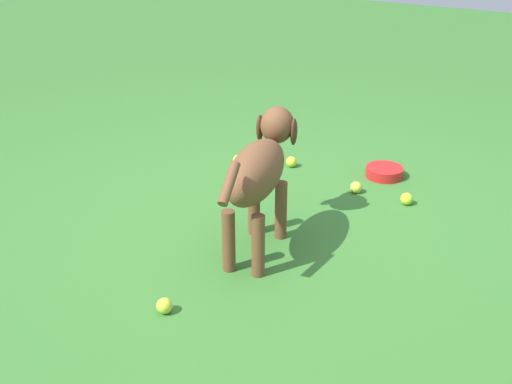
{
  "coord_description": "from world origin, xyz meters",
  "views": [
    {
      "loc": [
        1.29,
        -2.38,
        1.56
      ],
      "look_at": [
        -0.03,
        -0.14,
        0.32
      ],
      "focal_mm": 45.13,
      "sensor_mm": 36.0,
      "label": 1
    }
  ],
  "objects_px": {
    "tennis_ball_1": "(356,187)",
    "water_bowl": "(385,172)",
    "tennis_ball_2": "(291,162)",
    "tennis_ball_4": "(407,199)",
    "tennis_ball_0": "(238,160)",
    "dog": "(260,169)",
    "tennis_ball_3": "(164,306)"
  },
  "relations": [
    {
      "from": "tennis_ball_0",
      "to": "tennis_ball_1",
      "type": "xyz_separation_m",
      "value": [
        0.78,
        -0.0,
        0.0
      ]
    },
    {
      "from": "tennis_ball_4",
      "to": "tennis_ball_1",
      "type": "bearing_deg",
      "value": -179.31
    },
    {
      "from": "tennis_ball_0",
      "to": "water_bowl",
      "type": "distance_m",
      "value": 0.89
    },
    {
      "from": "tennis_ball_1",
      "to": "tennis_ball_3",
      "type": "bearing_deg",
      "value": -99.13
    },
    {
      "from": "tennis_ball_3",
      "to": "tennis_ball_4",
      "type": "distance_m",
      "value": 1.53
    },
    {
      "from": "tennis_ball_1",
      "to": "tennis_ball_4",
      "type": "xyz_separation_m",
      "value": [
        0.29,
        0.0,
        0.0
      ]
    },
    {
      "from": "tennis_ball_3",
      "to": "tennis_ball_4",
      "type": "xyz_separation_m",
      "value": [
        0.52,
        1.44,
        0.0
      ]
    },
    {
      "from": "tennis_ball_1",
      "to": "tennis_ball_3",
      "type": "distance_m",
      "value": 1.45
    },
    {
      "from": "tennis_ball_0",
      "to": "tennis_ball_4",
      "type": "relative_size",
      "value": 1.0
    },
    {
      "from": "tennis_ball_1",
      "to": "water_bowl",
      "type": "bearing_deg",
      "value": 78.5
    },
    {
      "from": "tennis_ball_2",
      "to": "tennis_ball_4",
      "type": "xyz_separation_m",
      "value": [
        0.77,
        -0.14,
        0.0
      ]
    },
    {
      "from": "tennis_ball_0",
      "to": "tennis_ball_2",
      "type": "relative_size",
      "value": 1.0
    },
    {
      "from": "tennis_ball_1",
      "to": "tennis_ball_4",
      "type": "height_order",
      "value": "same"
    },
    {
      "from": "dog",
      "to": "tennis_ball_4",
      "type": "relative_size",
      "value": 13.5
    },
    {
      "from": "dog",
      "to": "tennis_ball_3",
      "type": "relative_size",
      "value": 13.5
    },
    {
      "from": "tennis_ball_2",
      "to": "tennis_ball_0",
      "type": "bearing_deg",
      "value": -154.4
    },
    {
      "from": "tennis_ball_2",
      "to": "water_bowl",
      "type": "bearing_deg",
      "value": 15.37
    },
    {
      "from": "dog",
      "to": "tennis_ball_0",
      "type": "distance_m",
      "value": 1.07
    },
    {
      "from": "dog",
      "to": "tennis_ball_1",
      "type": "height_order",
      "value": "dog"
    },
    {
      "from": "tennis_ball_0",
      "to": "tennis_ball_4",
      "type": "height_order",
      "value": "same"
    },
    {
      "from": "tennis_ball_1",
      "to": "tennis_ball_4",
      "type": "relative_size",
      "value": 1.0
    },
    {
      "from": "dog",
      "to": "tennis_ball_4",
      "type": "bearing_deg",
      "value": -42.15
    },
    {
      "from": "tennis_ball_2",
      "to": "tennis_ball_4",
      "type": "distance_m",
      "value": 0.79
    },
    {
      "from": "dog",
      "to": "tennis_ball_1",
      "type": "distance_m",
      "value": 0.89
    },
    {
      "from": "tennis_ball_0",
      "to": "dog",
      "type": "bearing_deg",
      "value": -52.25
    },
    {
      "from": "tennis_ball_0",
      "to": "tennis_ball_2",
      "type": "distance_m",
      "value": 0.33
    },
    {
      "from": "dog",
      "to": "water_bowl",
      "type": "distance_m",
      "value": 1.17
    },
    {
      "from": "dog",
      "to": "tennis_ball_3",
      "type": "distance_m",
      "value": 0.75
    },
    {
      "from": "tennis_ball_2",
      "to": "water_bowl",
      "type": "relative_size",
      "value": 0.3
    },
    {
      "from": "tennis_ball_2",
      "to": "tennis_ball_4",
      "type": "relative_size",
      "value": 1.0
    },
    {
      "from": "tennis_ball_2",
      "to": "water_bowl",
      "type": "distance_m",
      "value": 0.56
    },
    {
      "from": "tennis_ball_4",
      "to": "water_bowl",
      "type": "relative_size",
      "value": 0.3
    }
  ]
}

